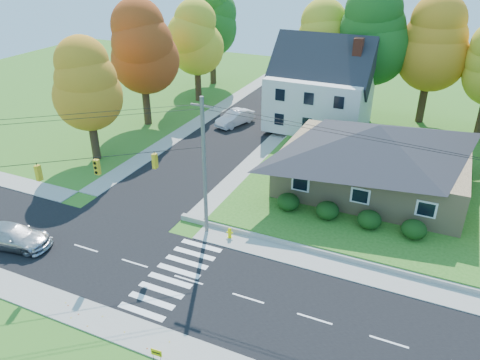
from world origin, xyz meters
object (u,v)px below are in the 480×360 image
Objects in this scene: white_car at (235,118)px; fire_hydrant at (230,233)px; silver_sedan at (13,236)px; ranch_house at (375,156)px.

white_car is 6.01× the size of fire_hydrant.
silver_sedan is at bearing -80.48° from white_car.
ranch_house reaches higher than silver_sedan.
ranch_house is at bearing 54.71° from fire_hydrant.
white_car is (3.76, 27.43, 0.06)m from silver_sedan.
white_car is (-16.83, 9.69, -2.43)m from ranch_house.
silver_sedan is (-20.59, -17.74, -2.49)m from ranch_house.
silver_sedan is 6.29× the size of fire_hydrant.
fire_hydrant is at bearing -71.59° from silver_sedan.
white_car is 22.48m from fire_hydrant.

